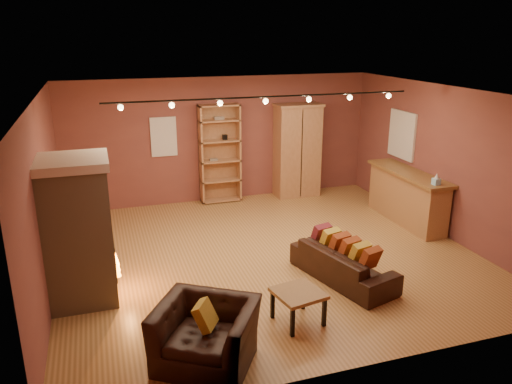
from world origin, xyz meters
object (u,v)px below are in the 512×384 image
object	(u,v)px
bookcase	(219,153)
armchair	(206,325)
bar_counter	(407,197)
loveseat	(343,257)
armoire	(297,150)
coffee_table	(298,296)
fireplace	(79,231)

from	to	relation	value
bookcase	armchair	size ratio (longest dim) A/B	1.66
bar_counter	loveseat	bearing A→B (deg)	-141.91
armoire	coffee_table	size ratio (longest dim) A/B	3.10
bookcase	armchair	distance (m)	5.97
armchair	coffee_table	world-z (taller)	armchair
fireplace	armchair	size ratio (longest dim) A/B	1.58
loveseat	coffee_table	distance (m)	1.45
bar_counter	armchair	xyz separation A→B (m)	(-4.88, -3.23, -0.05)
fireplace	bookcase	bearing A→B (deg)	51.67
fireplace	coffee_table	bearing A→B (deg)	-29.48
fireplace	bar_counter	bearing A→B (deg)	11.29
bookcase	bar_counter	xyz separation A→B (m)	(3.29, -2.49, -0.59)
coffee_table	armoire	bearing A→B (deg)	67.96
loveseat	bar_counter	bearing A→B (deg)	-67.44
bar_counter	loveseat	size ratio (longest dim) A/B	1.17
bar_counter	bookcase	bearing A→B (deg)	142.92
armoire	coffee_table	distance (m)	5.56
bar_counter	armchair	bearing A→B (deg)	-146.52
armchair	coffee_table	xyz separation A→B (m)	(1.35, 0.45, -0.11)
armoire	coffee_table	world-z (taller)	armoire
loveseat	fireplace	bearing A→B (deg)	65.13
bar_counter	coffee_table	world-z (taller)	bar_counter
bookcase	bar_counter	distance (m)	4.17
loveseat	armchair	world-z (taller)	armchair
fireplace	coffee_table	size ratio (longest dim) A/B	3.02
fireplace	bookcase	size ratio (longest dim) A/B	0.95
coffee_table	armchair	bearing A→B (deg)	-161.64
fireplace	bookcase	xyz separation A→B (m)	(2.95, 3.73, 0.07)
armchair	armoire	bearing A→B (deg)	90.68
bar_counter	armoire	bearing A→B (deg)	122.09
fireplace	bar_counter	size ratio (longest dim) A/B	0.96
loveseat	armchair	distance (m)	2.83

